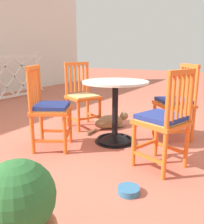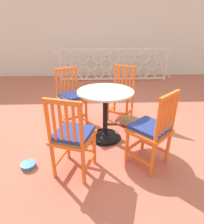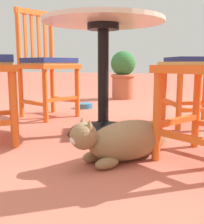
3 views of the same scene
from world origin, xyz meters
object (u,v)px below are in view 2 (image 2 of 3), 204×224
at_px(cafe_table, 105,120).
at_px(orange_chair_facing_out, 73,137).
at_px(orange_chair_at_corner, 121,95).
at_px(tabby_cat, 132,122).
at_px(pet_water_bowl, 28,165).
at_px(orange_chair_by_planter, 151,130).
at_px(orange_chair_tucked_in, 71,98).

relative_size(cafe_table, orange_chair_facing_out, 0.83).
xyz_separation_m(cafe_table, orange_chair_facing_out, (-0.38, -0.68, 0.16)).
xyz_separation_m(orange_chair_at_corner, tabby_cat, (0.13, -0.40, -0.34)).
relative_size(cafe_table, pet_water_bowl, 4.47).
height_order(orange_chair_facing_out, orange_chair_by_planter, same).
distance_m(orange_chair_by_planter, pet_water_bowl, 1.47).
xyz_separation_m(orange_chair_facing_out, tabby_cat, (0.84, 0.97, -0.35)).
height_order(cafe_table, orange_chair_tucked_in, orange_chair_tucked_in).
xyz_separation_m(orange_chair_facing_out, pet_water_bowl, (-0.55, 0.08, -0.42)).
bearing_deg(pet_water_bowl, cafe_table, 32.79).
xyz_separation_m(orange_chair_at_corner, pet_water_bowl, (-1.25, -1.29, -0.41)).
bearing_deg(cafe_table, orange_chair_at_corner, 64.87).
bearing_deg(orange_chair_facing_out, pet_water_bowl, 171.68).
bearing_deg(cafe_table, orange_chair_by_planter, -50.54).
height_order(orange_chair_by_planter, tabby_cat, orange_chair_by_planter).
bearing_deg(orange_chair_tucked_in, pet_water_bowl, -109.57).
relative_size(cafe_table, tabby_cat, 1.09).
xyz_separation_m(orange_chair_by_planter, orange_chair_tucked_in, (-1.01, 1.11, 0.00)).
height_order(orange_chair_facing_out, orange_chair_tucked_in, same).
distance_m(cafe_table, orange_chair_tucked_in, 0.77).
bearing_deg(orange_chair_tucked_in, orange_chair_at_corner, 10.56).
bearing_deg(orange_chair_by_planter, orange_chair_at_corner, 96.93).
distance_m(orange_chair_facing_out, pet_water_bowl, 0.70).
bearing_deg(orange_chair_facing_out, cafe_table, 60.72).
bearing_deg(orange_chair_tucked_in, cafe_table, -45.03).
distance_m(cafe_table, orange_chair_facing_out, 0.80).
distance_m(orange_chair_by_planter, tabby_cat, 0.94).
xyz_separation_m(orange_chair_tucked_in, pet_water_bowl, (-0.40, -1.13, -0.42)).
bearing_deg(tabby_cat, orange_chair_at_corner, 108.33).
bearing_deg(orange_chair_tucked_in, orange_chair_facing_out, -83.02).
xyz_separation_m(cafe_table, orange_chair_by_planter, (0.48, -0.58, 0.16)).
bearing_deg(tabby_cat, orange_chair_facing_out, -130.75).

